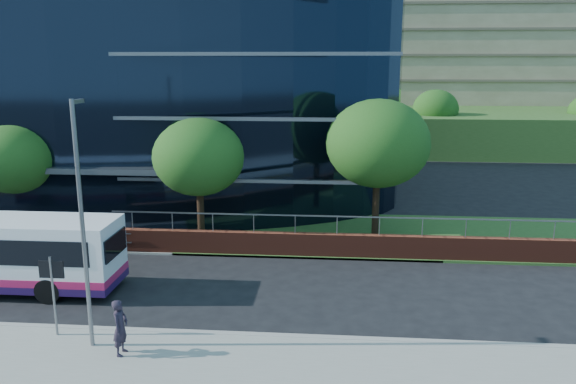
# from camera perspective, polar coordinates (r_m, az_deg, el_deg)

# --- Properties ---
(grass_verge) EXTENTS (36.00, 8.00, 0.12)m
(grass_verge) POSITION_cam_1_polar(r_m,az_deg,el_deg) (32.45, 22.93, -4.37)
(grass_verge) COLOR #2D511E
(grass_verge) RESTS_ON ground
(glass_office) EXTENTS (44.00, 23.10, 16.00)m
(glass_office) POSITION_cam_1_polar(r_m,az_deg,el_deg) (43.11, -19.99, 10.70)
(glass_office) COLOR black
(glass_office) RESTS_ON ground
(retaining_wall) EXTENTS (34.00, 0.40, 2.11)m
(retaining_wall) POSITION_cam_1_polar(r_m,az_deg,el_deg) (27.81, 17.48, -5.56)
(retaining_wall) COLOR maroon
(retaining_wall) RESTS_ON ground
(apartment_block) EXTENTS (60.00, 42.00, 30.00)m
(apartment_block) POSITION_cam_1_polar(r_m,az_deg,el_deg) (77.81, 18.83, 13.81)
(apartment_block) COLOR #2D511E
(apartment_block) RESTS_ON ground
(street_sign) EXTENTS (0.85, 0.09, 2.80)m
(street_sign) POSITION_cam_1_polar(r_m,az_deg,el_deg) (20.47, -22.84, -8.19)
(street_sign) COLOR slate
(street_sign) RESTS_ON pavement_near
(tree_far_b) EXTENTS (4.29, 4.29, 6.05)m
(tree_far_b) POSITION_cam_1_polar(r_m,az_deg,el_deg) (32.95, -26.00, 3.02)
(tree_far_b) COLOR black
(tree_far_b) RESTS_ON ground
(tree_far_c) EXTENTS (4.62, 4.62, 6.51)m
(tree_far_c) POSITION_cam_1_polar(r_m,az_deg,el_deg) (28.62, -9.06, 3.51)
(tree_far_c) COLOR black
(tree_far_c) RESTS_ON ground
(tree_far_d) EXTENTS (5.28, 5.28, 7.44)m
(tree_far_d) POSITION_cam_1_polar(r_m,az_deg,el_deg) (28.78, 9.13, 4.87)
(tree_far_d) COLOR black
(tree_far_d) RESTS_ON ground
(tree_dist_e) EXTENTS (4.62, 4.62, 6.51)m
(tree_dist_e) POSITION_cam_1_polar(r_m,az_deg,el_deg) (59.48, 14.76, 8.15)
(tree_dist_e) COLOR black
(tree_dist_e) RESTS_ON ground
(streetlight_east) EXTENTS (0.15, 0.77, 8.00)m
(streetlight_east) POSITION_cam_1_polar(r_m,az_deg,el_deg) (18.63, -20.18, -2.60)
(streetlight_east) COLOR slate
(streetlight_east) RESTS_ON pavement_near
(pedestrian) EXTENTS (0.47, 0.69, 1.83)m
(pedestrian) POSITION_cam_1_polar(r_m,az_deg,el_deg) (18.91, -16.67, -13.03)
(pedestrian) COLOR black
(pedestrian) RESTS_ON pavement_near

